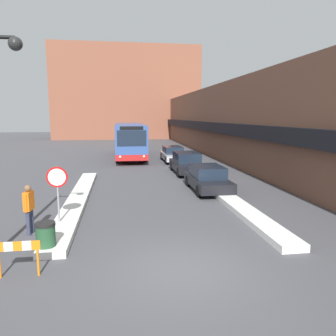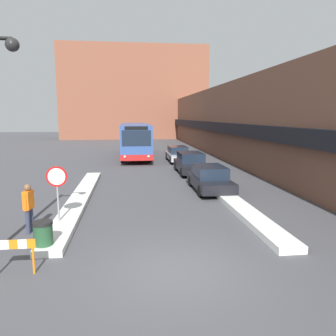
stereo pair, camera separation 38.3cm
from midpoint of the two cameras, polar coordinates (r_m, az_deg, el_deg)
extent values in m
plane|color=#47474C|center=(9.13, 1.06, -17.44)|extent=(160.00, 160.00, 0.00)
cube|color=brown|center=(34.02, 11.14, 7.92)|extent=(5.00, 60.00, 7.01)
cube|color=black|center=(33.21, 6.60, 7.22)|extent=(0.50, 60.00, 0.90)
cube|color=brown|center=(61.85, -7.39, 12.75)|extent=(26.00, 8.00, 16.32)
cube|color=silver|center=(16.57, -16.05, -5.16)|extent=(0.90, 13.34, 0.22)
cube|color=silver|center=(15.44, 10.63, -5.94)|extent=(0.90, 10.93, 0.24)
cube|color=#335193|center=(32.58, -7.06, 5.10)|extent=(2.68, 11.82, 2.84)
cube|color=red|center=(32.68, -7.02, 3.05)|extent=(2.70, 11.84, 0.50)
cube|color=#192333|center=(32.55, -7.08, 5.80)|extent=(2.71, 10.88, 0.78)
cube|color=#192333|center=(26.64, -6.74, 5.16)|extent=(2.36, 0.03, 1.28)
cube|color=black|center=(26.60, -6.78, 6.91)|extent=(1.88, 0.03, 0.28)
sphere|color=#F2EAC6|center=(26.76, -8.75, 1.91)|extent=(0.20, 0.20, 0.20)
sphere|color=#F2EAC6|center=(26.82, -4.62, 2.00)|extent=(0.20, 0.20, 0.20)
cylinder|color=black|center=(29.05, -9.23, 1.92)|extent=(0.28, 1.06, 1.06)
cylinder|color=black|center=(29.12, -4.42, 2.03)|extent=(0.28, 1.06, 1.06)
cylinder|color=black|center=(36.33, -9.10, 3.33)|extent=(0.28, 1.06, 1.06)
cylinder|color=black|center=(36.39, -5.25, 3.41)|extent=(0.28, 1.06, 1.06)
cube|color=black|center=(18.06, 6.33, -2.41)|extent=(1.79, 4.28, 0.51)
cube|color=#192333|center=(18.06, 6.28, -0.59)|extent=(1.58, 2.35, 0.62)
cylinder|color=black|center=(17.09, 10.11, -3.82)|extent=(0.20, 0.62, 0.62)
cylinder|color=black|center=(16.65, 4.76, -4.05)|extent=(0.20, 0.62, 0.62)
cylinder|color=black|center=(19.57, 7.65, -2.13)|extent=(0.20, 0.62, 0.62)
cylinder|color=black|center=(19.18, 2.96, -2.28)|extent=(0.20, 0.62, 0.62)
cube|color=black|center=(23.45, 2.84, 0.38)|extent=(1.86, 4.59, 0.56)
cube|color=#192333|center=(23.47, 2.80, 1.91)|extent=(1.63, 2.53, 0.68)
cylinder|color=black|center=(22.29, 5.69, -0.66)|extent=(0.20, 0.67, 0.67)
cylinder|color=black|center=(21.94, 1.39, -0.77)|extent=(0.20, 0.67, 0.67)
cylinder|color=black|center=(25.03, 4.10, 0.43)|extent=(0.20, 0.67, 0.67)
cylinder|color=black|center=(24.72, 0.26, 0.34)|extent=(0.20, 0.67, 0.67)
cube|color=#B7B7BC|center=(29.51, 0.48, 2.11)|extent=(1.77, 4.65, 0.49)
cube|color=#192333|center=(29.56, 0.44, 3.20)|extent=(1.55, 2.56, 0.62)
cylinder|color=black|center=(28.26, 2.54, 1.43)|extent=(0.20, 0.67, 0.67)
cylinder|color=black|center=(28.00, -0.69, 1.37)|extent=(0.20, 0.67, 0.67)
cylinder|color=black|center=(31.07, 1.53, 2.13)|extent=(0.20, 0.67, 0.67)
cylinder|color=black|center=(30.83, -1.42, 2.07)|extent=(0.20, 0.67, 0.67)
cylinder|color=gray|center=(12.69, -19.41, -4.85)|extent=(0.07, 0.07, 2.27)
cylinder|color=red|center=(12.52, -19.61, -1.50)|extent=(0.76, 0.03, 0.76)
cylinder|color=white|center=(12.50, -19.62, -1.51)|extent=(0.62, 0.02, 0.62)
sphere|color=black|center=(9.86, -26.13, 18.86)|extent=(0.36, 0.36, 0.36)
cylinder|color=#333851|center=(12.42, -24.00, -8.80)|extent=(0.13, 0.13, 0.86)
cylinder|color=#333851|center=(12.69, -23.44, -8.40)|extent=(0.13, 0.13, 0.86)
cube|color=orange|center=(12.36, -23.94, -5.25)|extent=(0.29, 0.50, 0.65)
sphere|color=brown|center=(12.26, -24.07, -3.25)|extent=(0.24, 0.24, 0.24)
cylinder|color=orange|center=(12.16, -24.38, -5.66)|extent=(0.10, 0.10, 0.61)
cylinder|color=orange|center=(12.57, -23.49, -5.14)|extent=(0.10, 0.10, 0.61)
cylinder|color=#234C2D|center=(10.71, -21.47, -11.51)|extent=(0.56, 0.56, 0.85)
cylinder|color=black|center=(10.56, -21.62, -9.09)|extent=(0.59, 0.59, 0.10)
cylinder|color=orange|center=(9.44, -22.81, -14.93)|extent=(0.06, 0.06, 0.70)
cube|color=white|center=(9.46, -27.11, -12.10)|extent=(0.22, 0.04, 0.24)
cube|color=orange|center=(9.39, -25.81, -12.16)|extent=(0.22, 0.04, 0.24)
cube|color=white|center=(9.33, -24.49, -12.21)|extent=(0.22, 0.04, 0.24)
cube|color=orange|center=(9.27, -23.16, -12.25)|extent=(0.22, 0.04, 0.24)
camera|label=1|loc=(0.19, -90.81, -0.13)|focal=35.00mm
camera|label=2|loc=(0.19, 89.19, 0.13)|focal=35.00mm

